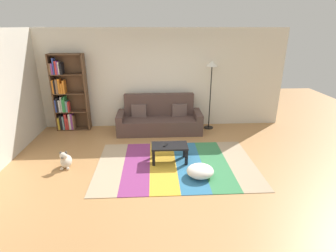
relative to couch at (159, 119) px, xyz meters
name	(u,v)px	position (x,y,z in m)	size (l,w,h in m)	color
ground_plane	(167,167)	(0.10, -2.02, -0.34)	(14.00, 14.00, 0.00)	#B27F4C
back_wall	(162,79)	(0.10, 0.53, 1.01)	(6.80, 0.10, 2.70)	silver
left_wall	(2,97)	(-3.30, -1.27, 1.01)	(0.10, 5.50, 2.70)	beige
rug	(176,165)	(0.30, -1.94, -0.33)	(3.30, 2.16, 0.01)	tan
couch	(159,119)	(0.00, 0.00, 0.00)	(2.26, 0.80, 1.00)	#4C3833
bookshelf	(66,97)	(-2.50, 0.28, 0.61)	(0.90, 0.28, 2.07)	brown
coffee_table	(170,148)	(0.17, -1.76, -0.03)	(0.76, 0.43, 0.37)	black
pouf	(200,171)	(0.72, -2.43, -0.21)	(0.52, 0.49, 0.23)	white
dog	(66,160)	(-1.96, -1.91, -0.18)	(0.22, 0.35, 0.40)	beige
standing_lamp	(212,73)	(1.40, 0.16, 1.23)	(0.32, 0.32, 1.88)	black
tv_remote	(165,145)	(0.09, -1.78, 0.05)	(0.04, 0.15, 0.02)	black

